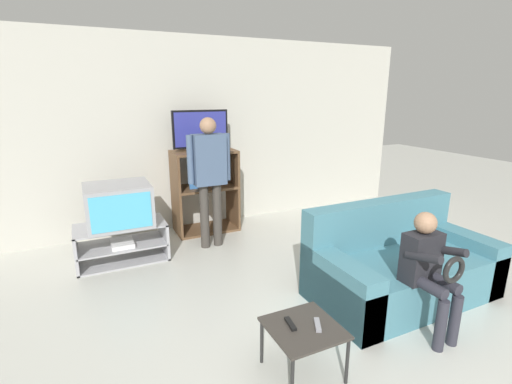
# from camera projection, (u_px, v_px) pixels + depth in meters

# --- Properties ---
(wall_back) EXTENTS (6.40, 0.06, 2.60)m
(wall_back) POSITION_uv_depth(u_px,v_px,m) (211.00, 134.00, 5.23)
(wall_back) COLOR beige
(wall_back) RESTS_ON ground_plane
(tv_stand) EXTENTS (0.98, 0.51, 0.43)m
(tv_stand) POSITION_uv_depth(u_px,v_px,m) (122.00, 243.00, 4.21)
(tv_stand) COLOR #A8A8AD
(tv_stand) RESTS_ON ground_plane
(television_main) EXTENTS (0.69, 0.60, 0.46)m
(television_main) POSITION_uv_depth(u_px,v_px,m) (119.00, 205.00, 4.10)
(television_main) COLOR #9E9EA3
(television_main) RESTS_ON tv_stand
(media_shelf) EXTENTS (0.84, 0.49, 1.12)m
(media_shelf) POSITION_uv_depth(u_px,v_px,m) (205.00, 190.00, 5.06)
(media_shelf) COLOR brown
(media_shelf) RESTS_ON ground_plane
(television_flat) EXTENTS (0.74, 0.20, 0.53)m
(television_flat) POSITION_uv_depth(u_px,v_px,m) (201.00, 132.00, 4.84)
(television_flat) COLOR black
(television_flat) RESTS_ON media_shelf
(snack_table) EXTENTS (0.47, 0.47, 0.36)m
(snack_table) POSITION_uv_depth(u_px,v_px,m) (304.00, 332.00, 2.48)
(snack_table) COLOR #38332D
(snack_table) RESTS_ON ground_plane
(remote_control_black) EXTENTS (0.06, 0.15, 0.02)m
(remote_control_black) POSITION_uv_depth(u_px,v_px,m) (290.00, 324.00, 2.48)
(remote_control_black) COLOR black
(remote_control_black) RESTS_ON snack_table
(remote_control_white) EXTENTS (0.10, 0.14, 0.02)m
(remote_control_white) POSITION_uv_depth(u_px,v_px,m) (318.00, 325.00, 2.47)
(remote_control_white) COLOR gray
(remote_control_white) RESTS_ON snack_table
(couch) EXTENTS (1.71, 0.89, 0.85)m
(couch) POSITION_uv_depth(u_px,v_px,m) (399.00, 266.00, 3.50)
(couch) COLOR teal
(couch) RESTS_ON ground_plane
(person_standing_adult) EXTENTS (0.53, 0.20, 1.59)m
(person_standing_adult) POSITION_uv_depth(u_px,v_px,m) (209.00, 171.00, 4.42)
(person_standing_adult) COLOR #3D3833
(person_standing_adult) RESTS_ON ground_plane
(person_seated_child) EXTENTS (0.33, 0.43, 0.99)m
(person_seated_child) POSITION_uv_depth(u_px,v_px,m) (429.00, 265.00, 2.86)
(person_seated_child) COLOR #2D2D38
(person_seated_child) RESTS_ON ground_plane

